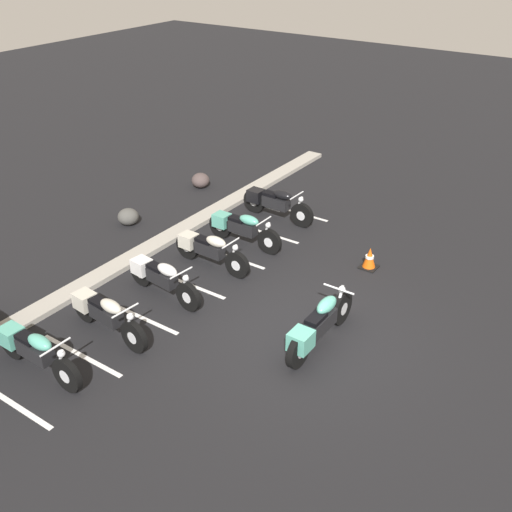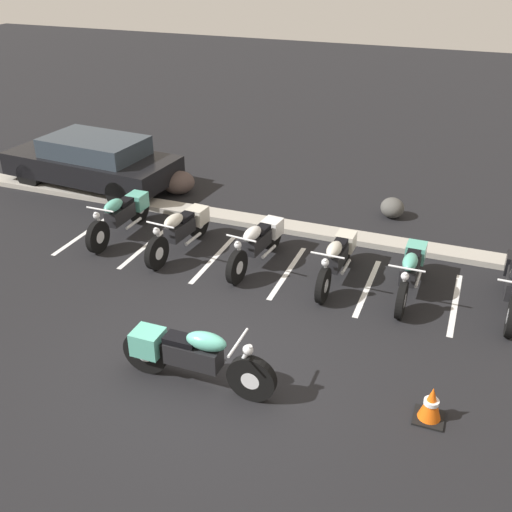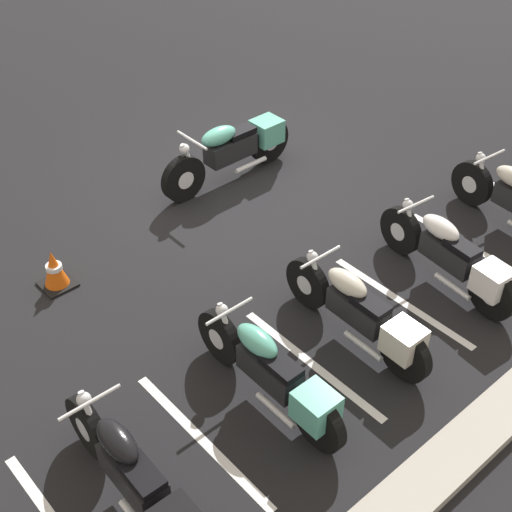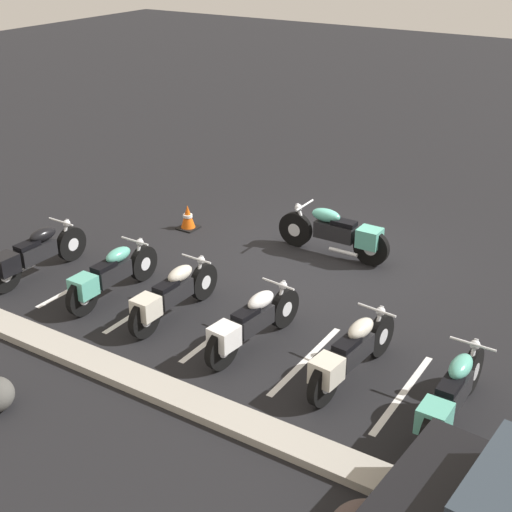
{
  "view_description": "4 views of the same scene",
  "coord_description": "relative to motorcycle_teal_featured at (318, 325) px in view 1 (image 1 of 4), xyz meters",
  "views": [
    {
      "loc": [
        -8.33,
        -4.47,
        7.14
      ],
      "look_at": [
        0.89,
        1.9,
        0.8
      ],
      "focal_mm": 42.0,
      "sensor_mm": 36.0,
      "label": 1
    },
    {
      "loc": [
        3.11,
        -6.15,
        5.65
      ],
      "look_at": [
        -0.11,
        2.22,
        0.82
      ],
      "focal_mm": 42.0,
      "sensor_mm": 36.0,
      "label": 2
    },
    {
      "loc": [
        5.67,
        6.87,
        5.82
      ],
      "look_at": [
        1.22,
        1.81,
        0.42
      ],
      "focal_mm": 50.0,
      "sensor_mm": 36.0,
      "label": 3
    },
    {
      "loc": [
        -5.53,
        11.14,
        5.95
      ],
      "look_at": [
        0.54,
        1.58,
        0.55
      ],
      "focal_mm": 50.0,
      "sensor_mm": 36.0,
      "label": 4
    }
  ],
  "objects": [
    {
      "name": "parked_bike_5",
      "position": [
        4.24,
        3.76,
        -0.03
      ],
      "size": [
        0.62,
        2.21,
        0.87
      ],
      "rotation": [
        0.0,
        0.0,
        -1.6
      ],
      "color": "black",
      "rests_on": "ground"
    },
    {
      "name": "concrete_curb",
      "position": [
        0.16,
        5.28,
        -0.43
      ],
      "size": [
        18.0,
        0.5,
        0.12
      ],
      "primitive_type": "cube",
      "color": "#A8A399",
      "rests_on": "ground"
    },
    {
      "name": "stall_line_3",
      "position": [
        0.3,
        3.49,
        -0.49
      ],
      "size": [
        0.1,
        2.1,
        0.0
      ],
      "primitive_type": "cube",
      "color": "white",
      "rests_on": "ground"
    },
    {
      "name": "stall_line_0",
      "position": [
        -4.29,
        3.49,
        -0.49
      ],
      "size": [
        0.1,
        2.1,
        0.0
      ],
      "primitive_type": "cube",
      "color": "white",
      "rests_on": "ground"
    },
    {
      "name": "traffic_cone",
      "position": [
        3.27,
        0.47,
        -0.25
      ],
      "size": [
        0.4,
        0.4,
        0.52
      ],
      "color": "black",
      "rests_on": "ground"
    },
    {
      "name": "ground",
      "position": [
        0.16,
        0.25,
        -0.49
      ],
      "size": [
        60.0,
        60.0,
        0.0
      ],
      "primitive_type": "plane",
      "color": "black"
    },
    {
      "name": "landscape_rock_0",
      "position": [
        1.7,
        6.73,
        -0.26
      ],
      "size": [
        0.75,
        0.76,
        0.45
      ],
      "primitive_type": "ellipsoid",
      "rotation": [
        0.0,
        0.0,
        0.77
      ],
      "color": "#4C4C48",
      "rests_on": "ground"
    },
    {
      "name": "stall_line_5",
      "position": [
        3.36,
        3.49,
        -0.49
      ],
      "size": [
        0.1,
        2.1,
        0.0
      ],
      "primitive_type": "cube",
      "color": "white",
      "rests_on": "ground"
    },
    {
      "name": "parked_bike_0",
      "position": [
        -3.5,
        3.82,
        -0.02
      ],
      "size": [
        0.62,
        2.22,
        0.87
      ],
      "rotation": [
        0.0,
        0.0,
        -1.58
      ],
      "color": "black",
      "rests_on": "ground"
    },
    {
      "name": "parked_bike_4",
      "position": [
        2.52,
        3.63,
        -0.04
      ],
      "size": [
        0.6,
        2.15,
        0.85
      ],
      "rotation": [
        0.0,
        0.0,
        -1.58
      ],
      "color": "black",
      "rests_on": "ground"
    },
    {
      "name": "parked_bike_3",
      "position": [
        1.2,
        3.61,
        -0.04
      ],
      "size": [
        0.6,
        2.13,
        0.84
      ],
      "rotation": [
        0.0,
        0.0,
        -1.59
      ],
      "color": "black",
      "rests_on": "ground"
    },
    {
      "name": "parked_bike_1",
      "position": [
        -1.99,
        3.63,
        -0.03
      ],
      "size": [
        0.63,
        2.19,
        0.86
      ],
      "rotation": [
        0.0,
        0.0,
        -1.67
      ],
      "color": "black",
      "rests_on": "ground"
    },
    {
      "name": "motorcycle_teal_featured",
      "position": [
        0.0,
        0.0,
        0.0
      ],
      "size": [
        2.33,
        0.65,
        0.92
      ],
      "rotation": [
        0.0,
        0.0,
        -0.0
      ],
      "color": "black",
      "rests_on": "ground"
    },
    {
      "name": "stall_line_2",
      "position": [
        -1.23,
        3.49,
        -0.49
      ],
      "size": [
        0.1,
        2.1,
        0.0
      ],
      "primitive_type": "cube",
      "color": "white",
      "rests_on": "ground"
    },
    {
      "name": "parked_bike_2",
      "position": [
        -0.36,
        3.67,
        -0.04
      ],
      "size": [
        0.63,
        2.15,
        0.85
      ],
      "rotation": [
        0.0,
        0.0,
        -1.68
      ],
      "color": "black",
      "rests_on": "ground"
    },
    {
      "name": "stall_line_6",
      "position": [
        4.89,
        3.49,
        -0.49
      ],
      "size": [
        0.1,
        2.1,
        0.0
      ],
      "primitive_type": "cube",
      "color": "white",
      "rests_on": "ground"
    },
    {
      "name": "stall_line_1",
      "position": [
        -2.76,
        3.49,
        -0.49
      ],
      "size": [
        0.1,
        2.1,
        0.0
      ],
      "primitive_type": "cube",
      "color": "white",
      "rests_on": "ground"
    },
    {
      "name": "stall_line_4",
      "position": [
        1.83,
        3.49,
        -0.49
      ],
      "size": [
        0.1,
        2.1,
        0.0
      ],
      "primitive_type": "cube",
      "color": "white",
      "rests_on": "ground"
    },
    {
      "name": "landscape_rock_1",
      "position": [
        4.77,
        6.77,
        -0.27
      ],
      "size": [
        0.78,
        0.77,
        0.44
      ],
      "primitive_type": "ellipsoid",
      "rotation": [
        0.0,
        0.0,
        0.61
      ],
      "color": "#4E403F",
      "rests_on": "ground"
    }
  ]
}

